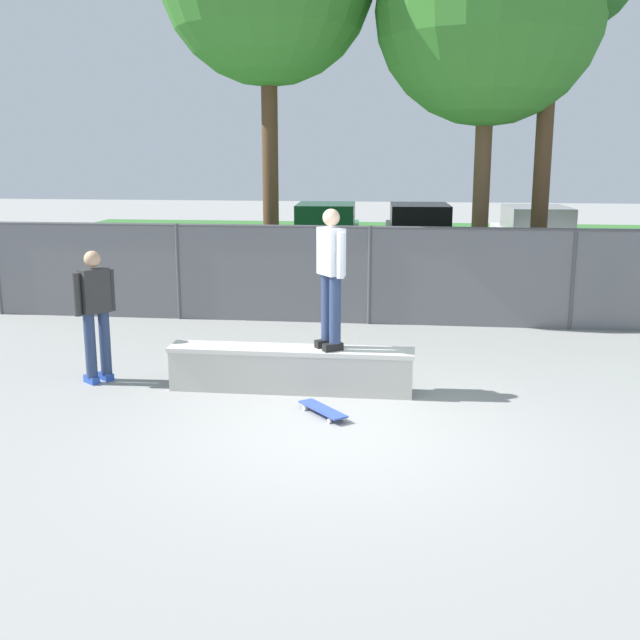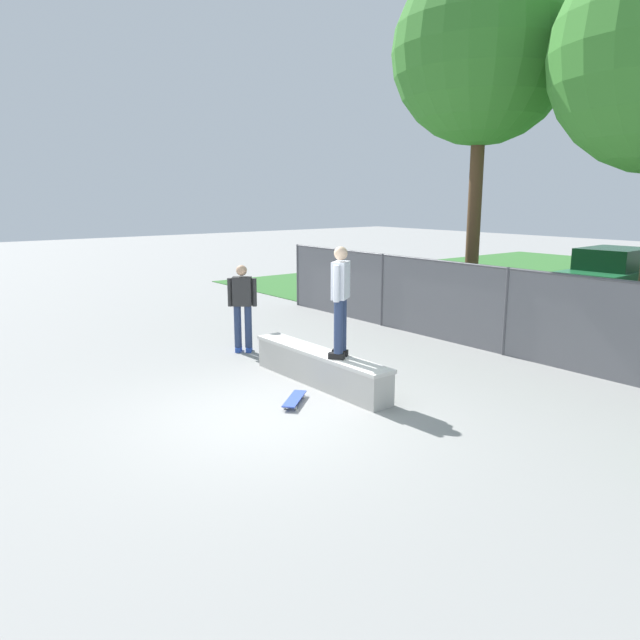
% 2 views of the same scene
% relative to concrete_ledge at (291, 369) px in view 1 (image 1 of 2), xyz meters
% --- Properties ---
extents(ground_plane, '(80.00, 80.00, 0.00)m').
position_rel_concrete_ledge_xyz_m(ground_plane, '(0.79, -1.51, -0.30)').
color(ground_plane, gray).
extents(grass_strip, '(26.36, 20.00, 0.02)m').
position_rel_concrete_ledge_xyz_m(grass_strip, '(0.79, 14.46, -0.29)').
color(grass_strip, '#336B2D').
rests_on(grass_strip, ground).
extents(concrete_ledge, '(3.24, 0.48, 0.59)m').
position_rel_concrete_ledge_xyz_m(concrete_ledge, '(0.00, 0.00, 0.00)').
color(concrete_ledge, '#B7B5AD').
rests_on(concrete_ledge, ground).
extents(skateboarder, '(0.42, 0.51, 1.82)m').
position_rel_concrete_ledge_xyz_m(skateboarder, '(0.53, 0.01, 1.30)').
color(skateboarder, black).
rests_on(skateboarder, concrete_ledge).
extents(skateboard, '(0.67, 0.74, 0.09)m').
position_rel_concrete_ledge_xyz_m(skateboard, '(0.53, -0.91, -0.22)').
color(skateboard, '#334CB2').
rests_on(skateboard, ground).
extents(chainlink_fence, '(14.43, 0.07, 1.80)m').
position_rel_concrete_ledge_xyz_m(chainlink_fence, '(0.79, 4.16, 0.68)').
color(chainlink_fence, '#4C4C51').
rests_on(chainlink_fence, ground).
extents(tree_near_right, '(4.21, 4.21, 7.77)m').
position_rel_concrete_ledge_xyz_m(tree_near_right, '(2.85, 5.59, 5.34)').
color(tree_near_right, brown).
rests_on(tree_near_right, ground).
extents(car_green, '(2.19, 4.29, 1.66)m').
position_rel_concrete_ledge_xyz_m(car_green, '(-0.90, 12.07, 0.54)').
color(car_green, '#1E6638').
rests_on(car_green, ground).
extents(car_black, '(2.19, 4.29, 1.66)m').
position_rel_concrete_ledge_xyz_m(car_black, '(1.73, 12.18, 0.54)').
color(car_black, black).
rests_on(car_black, ground).
extents(car_white, '(2.19, 4.29, 1.66)m').
position_rel_concrete_ledge_xyz_m(car_white, '(4.84, 11.67, 0.54)').
color(car_white, silver).
rests_on(car_white, ground).
extents(bystander, '(0.43, 0.49, 1.82)m').
position_rel_concrete_ledge_xyz_m(bystander, '(-2.69, 0.08, 0.71)').
color(bystander, '#2647A5').
rests_on(bystander, ground).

